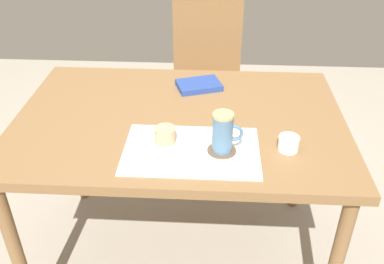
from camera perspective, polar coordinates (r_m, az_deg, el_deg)
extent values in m
cube|color=#9E9384|center=(2.12, -1.35, -15.88)|extent=(4.40, 4.40, 0.02)
cylinder|color=brown|center=(1.74, -22.24, -15.12)|extent=(0.05, 0.05, 0.71)
cylinder|color=brown|center=(2.26, -15.29, -1.37)|extent=(0.05, 0.05, 0.71)
cylinder|color=brown|center=(2.19, 14.30, -2.33)|extent=(0.05, 0.05, 0.71)
cube|color=brown|center=(1.64, -1.68, 1.52)|extent=(1.25, 0.85, 0.04)
cylinder|color=brown|center=(2.39, 6.81, -2.41)|extent=(0.04, 0.04, 0.42)
cylinder|color=brown|center=(2.36, -1.70, -2.70)|extent=(0.04, 0.04, 0.42)
cylinder|color=brown|center=(2.69, 5.65, 1.95)|extent=(0.04, 0.04, 0.42)
cylinder|color=brown|center=(2.66, -1.93, 1.74)|extent=(0.04, 0.04, 0.42)
cube|color=brown|center=(2.40, 2.32, 4.34)|extent=(0.46, 0.46, 0.04)
cube|color=brown|center=(2.46, 2.06, 11.95)|extent=(0.39, 0.07, 0.50)
cube|color=white|center=(1.44, -0.09, -2.47)|extent=(0.46, 0.30, 0.00)
cylinder|color=white|center=(1.46, -3.54, -1.50)|extent=(0.14, 0.14, 0.01)
cylinder|color=tan|center=(1.44, -3.59, -0.40)|extent=(0.07, 0.07, 0.05)
cylinder|color=brown|center=(1.43, 3.98, -2.46)|extent=(0.10, 0.10, 0.00)
cylinder|color=slate|center=(1.40, 4.08, -0.21)|extent=(0.07, 0.07, 0.13)
cylinder|color=tan|center=(1.36, 4.20, 2.26)|extent=(0.07, 0.07, 0.01)
torus|color=slate|center=(1.40, 5.58, -0.16)|extent=(0.06, 0.01, 0.06)
cylinder|color=silver|center=(1.34, -3.24, -5.28)|extent=(0.13, 0.04, 0.01)
cylinder|color=white|center=(1.47, 12.75, -1.49)|extent=(0.07, 0.07, 0.05)
cube|color=navy|center=(1.83, 0.92, 6.27)|extent=(0.21, 0.18, 0.02)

